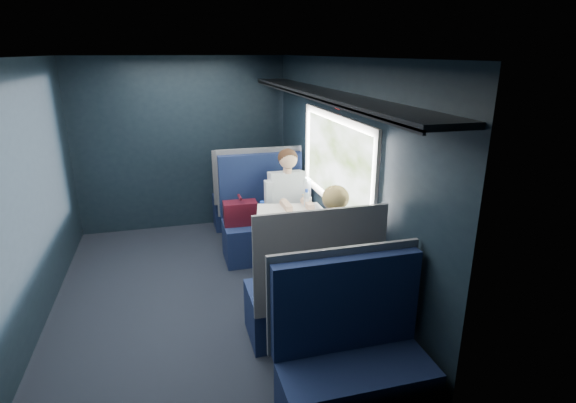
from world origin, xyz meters
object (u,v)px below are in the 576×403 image
object	(u,v)px
seat_row_front	(251,199)
laptop	(330,213)
man	(289,201)
cup	(309,201)
table	(301,227)
woman	(332,249)
bottle_small	(307,199)
seat_bay_near	(263,221)
seat_row_back	(353,366)
seat_bay_far	(310,295)

from	to	relation	value
seat_row_front	laptop	xyz separation A→B (m)	(0.48, -1.84, 0.39)
man	cup	size ratio (longest dim) A/B	15.35
table	woman	bearing A→B (deg)	-84.55
seat_row_front	laptop	size ratio (longest dim) A/B	3.61
woman	cup	xyz separation A→B (m)	(0.15, 1.14, 0.05)
bottle_small	laptop	bearing A→B (deg)	-73.43
laptop	cup	world-z (taller)	laptop
woman	man	bearing A→B (deg)	90.00
bottle_small	woman	bearing A→B (deg)	-95.70
woman	seat_bay_near	bearing A→B (deg)	99.66
man	woman	world-z (taller)	same
laptop	woman	bearing A→B (deg)	-109.19
seat_row_back	laptop	world-z (taller)	seat_row_back
laptop	man	bearing A→B (deg)	107.17
table	laptop	size ratio (longest dim) A/B	3.11
seat_row_back	man	size ratio (longest dim) A/B	0.88
table	man	bearing A→B (deg)	84.48
woman	seat_row_back	bearing A→B (deg)	-102.93
seat_row_front	woman	distance (m)	2.54
seat_row_front	man	xyz separation A→B (m)	(0.25, -1.10, 0.31)
table	laptop	distance (m)	0.33
seat_bay_near	bottle_small	world-z (taller)	seat_bay_near
woman	laptop	bearing A→B (deg)	70.81
seat_row_back	seat_bay_near	bearing A→B (deg)	90.39
woman	seat_row_front	bearing A→B (deg)	95.70
table	seat_row_back	distance (m)	1.82
seat_row_back	bottle_small	size ratio (longest dim) A/B	5.60
seat_bay_near	man	bearing A→B (deg)	-32.34
seat_bay_far	woman	size ratio (longest dim) A/B	0.95
seat_row_front	bottle_small	world-z (taller)	seat_row_front
seat_bay_near	seat_row_back	xyz separation A→B (m)	(0.02, -2.66, -0.02)
table	seat_bay_near	bearing A→B (deg)	103.02
seat_bay_far	seat_row_front	bearing A→B (deg)	90.00
bottle_small	table	bearing A→B (deg)	-115.45
seat_bay_far	seat_row_front	xyz separation A→B (m)	(0.00, 2.67, -0.00)
seat_row_back	bottle_small	bearing A→B (deg)	80.63
seat_bay_near	woman	bearing A→B (deg)	-80.34
seat_bay_far	seat_row_front	world-z (taller)	seat_bay_far
seat_bay_far	bottle_small	bearing A→B (deg)	73.96
seat_bay_far	bottle_small	size ratio (longest dim) A/B	6.08
seat_bay_far	seat_row_back	bearing A→B (deg)	-90.00
table	woman	xyz separation A→B (m)	(0.07, -0.71, 0.06)
laptop	cup	bearing A→B (deg)	99.37
man	cup	xyz separation A→B (m)	(0.15, -0.27, 0.06)
seat_bay_near	seat_row_back	size ratio (longest dim) A/B	1.09
man	laptop	size ratio (longest dim) A/B	4.11
seat_bay_far	seat_row_back	size ratio (longest dim) A/B	1.09
table	seat_bay_far	distance (m)	0.93
table	cup	xyz separation A→B (m)	(0.22, 0.43, 0.12)
table	cup	bearing A→B (deg)	63.04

